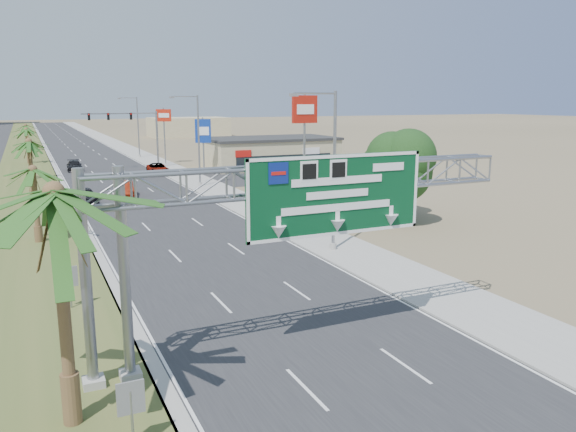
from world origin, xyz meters
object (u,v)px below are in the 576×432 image
(signal_mast, at_px, (143,134))
(store_building, at_px, (270,153))
(palm_near, at_px, (54,195))
(car_far, at_px, (74,166))
(pole_sign_blue, at_px, (203,133))
(car_left_lane, at_px, (85,196))
(pole_sign_red_near, at_px, (305,117))
(sign_gantry, at_px, (294,195))
(car_right_lane, at_px, (158,169))
(pole_sign_red_far, at_px, (164,120))
(car_mid_lane, at_px, (125,189))

(signal_mast, relative_size, store_building, 0.57)
(palm_near, height_order, car_far, palm_near)
(palm_near, xyz_separation_m, pole_sign_blue, (20.12, 53.85, -1.58))
(palm_near, distance_m, pole_sign_blue, 57.51)
(car_left_lane, distance_m, pole_sign_red_near, 21.62)
(sign_gantry, distance_m, car_right_lane, 55.31)
(sign_gantry, distance_m, car_far, 63.55)
(palm_near, bearing_deg, signal_mast, 77.34)
(palm_near, xyz_separation_m, pole_sign_red_near, (21.88, 28.46, 1.07))
(pole_sign_red_far, bearing_deg, pole_sign_blue, -83.27)
(sign_gantry, distance_m, signal_mast, 62.37)
(car_left_lane, height_order, pole_sign_blue, pole_sign_blue)
(signal_mast, bearing_deg, car_far, 172.46)
(car_left_lane, bearing_deg, pole_sign_red_far, 58.42)
(car_right_lane, relative_size, pole_sign_red_near, 0.52)
(car_right_lane, xyz_separation_m, pole_sign_red_far, (3.71, 11.74, 5.88))
(car_left_lane, xyz_separation_m, car_mid_lane, (3.96, 2.57, 0.03))
(car_left_lane, height_order, car_right_lane, car_left_lane)
(palm_near, bearing_deg, car_left_lane, 83.95)
(palm_near, bearing_deg, car_far, 85.43)
(palm_near, relative_size, car_mid_lane, 1.79)
(pole_sign_red_far, bearing_deg, pole_sign_red_near, -85.04)
(palm_near, relative_size, pole_sign_blue, 1.14)
(store_building, xyz_separation_m, pole_sign_red_near, (-9.32, -29.54, 6.00))
(pole_sign_blue, relative_size, pole_sign_red_far, 0.87)
(car_left_lane, distance_m, car_far, 26.88)
(sign_gantry, xyz_separation_m, store_building, (23.06, 56.07, -4.06))
(pole_sign_red_near, xyz_separation_m, pole_sign_blue, (-1.76, 25.40, -2.66))
(pole_sign_red_far, bearing_deg, signal_mast, -132.87)
(car_right_lane, xyz_separation_m, pole_sign_blue, (5.42, -2.73, 4.62))
(sign_gantry, height_order, car_left_lane, sign_gantry)
(sign_gantry, distance_m, pole_sign_red_far, 67.19)
(signal_mast, xyz_separation_m, pole_sign_red_near, (7.50, -35.52, 3.15))
(sign_gantry, xyz_separation_m, car_far, (-2.93, 63.26, -5.37))
(car_left_lane, bearing_deg, palm_near, -102.06)
(sign_gantry, bearing_deg, car_mid_lane, 90.17)
(car_right_lane, bearing_deg, signal_mast, 96.55)
(car_right_lane, bearing_deg, pole_sign_blue, -22.75)
(car_left_lane, relative_size, car_right_lane, 0.83)
(signal_mast, height_order, car_left_lane, signal_mast)
(signal_mast, bearing_deg, pole_sign_red_far, 47.13)
(store_building, relative_size, car_far, 3.79)
(signal_mast, relative_size, car_mid_lane, 2.20)
(car_mid_lane, xyz_separation_m, pole_sign_red_far, (10.39, 27.42, 5.83))
(palm_near, bearing_deg, sign_gantry, 13.32)
(sign_gantry, xyz_separation_m, car_right_lane, (6.56, 54.66, -5.33))
(car_right_lane, bearing_deg, pole_sign_red_far, 76.46)
(store_building, bearing_deg, car_mid_lane, -143.59)
(car_left_lane, relative_size, pole_sign_red_far, 0.52)
(sign_gantry, relative_size, pole_sign_red_far, 2.00)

